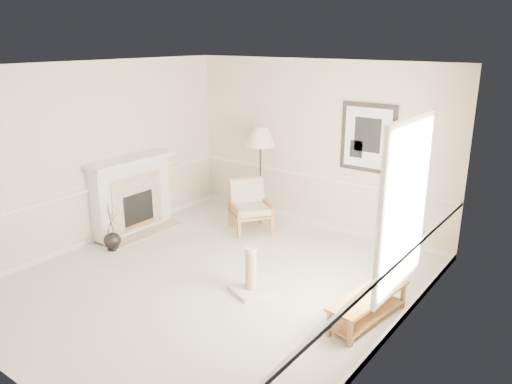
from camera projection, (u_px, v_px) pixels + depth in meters
ground at (213, 281)px, 6.92m from camera, size 5.50×5.50×0.00m
room at (221, 150)px, 6.34m from camera, size 5.04×5.54×2.92m
fireplace at (132, 196)px, 8.52m from camera, size 0.64×1.64×1.31m
floor_vase at (112, 241)px, 7.90m from camera, size 0.27×0.27×0.79m
armchair at (249, 203)px, 8.66m from camera, size 0.96×0.94×0.88m
floor_lamp at (261, 139)px, 8.84m from camera, size 0.63×0.63×1.72m
bench at (368, 303)px, 5.88m from camera, size 0.54×1.30×0.36m
scratching_post at (251, 278)px, 6.56m from camera, size 0.59×0.59×0.64m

